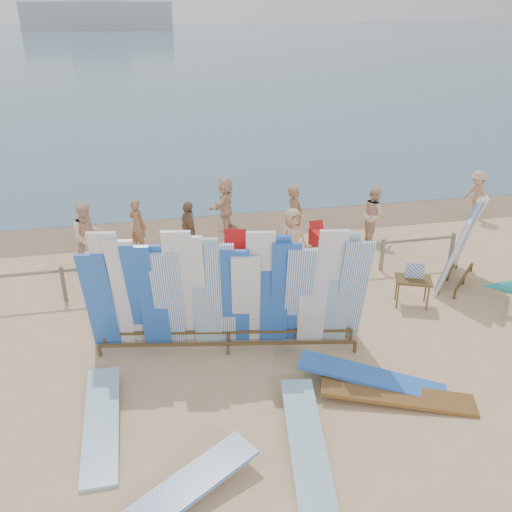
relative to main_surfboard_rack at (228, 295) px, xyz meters
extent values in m
plane|color=tan|center=(0.53, -0.27, -1.24)|extent=(160.00, 160.00, 0.00)
cube|color=#3F6071|center=(0.53, 127.73, -1.24)|extent=(320.00, 240.00, 0.02)
cube|color=#7D5F46|center=(0.53, 6.93, -1.24)|extent=(40.00, 2.60, 0.01)
cube|color=#999EA3|center=(-11.47, 179.73, 2.78)|extent=(45.00, 8.00, 8.00)
cube|color=#7B6F5D|center=(0.53, 2.73, -0.44)|extent=(12.00, 0.06, 0.06)
cube|color=#7B6F5D|center=(-3.47, 2.73, -0.79)|extent=(0.08, 0.08, 0.90)
cube|color=#7B6F5D|center=(-1.47, 2.73, -0.79)|extent=(0.08, 0.08, 0.90)
cube|color=#7B6F5D|center=(0.53, 2.73, -0.79)|extent=(0.08, 0.08, 0.90)
cube|color=#7B6F5D|center=(2.53, 2.73, -0.79)|extent=(0.08, 0.08, 0.90)
cube|color=#7B6F5D|center=(4.53, 2.73, -0.79)|extent=(0.08, 0.08, 0.90)
cube|color=#7B6F5D|center=(6.53, 2.73, -0.79)|extent=(0.08, 0.08, 0.90)
cube|color=brown|center=(-0.05, -0.21, -0.99)|extent=(5.04, 0.97, 0.06)
cube|color=brown|center=(0.03, 0.21, -0.99)|extent=(5.04, 0.97, 0.06)
cube|color=blue|center=(-2.47, 0.45, -0.11)|extent=(0.64, 0.66, 2.26)
cube|color=white|center=(-2.19, 0.40, 0.12)|extent=(0.65, 0.75, 2.71)
cube|color=white|center=(-1.91, 0.35, 0.05)|extent=(0.67, 0.87, 2.58)
cube|color=blue|center=(-1.63, 0.30, 0.00)|extent=(0.68, 0.89, 2.47)
cube|color=blue|center=(-1.43, 0.26, -0.03)|extent=(0.63, 0.64, 2.42)
cube|color=white|center=(-1.16, 0.21, -0.09)|extent=(0.65, 0.76, 2.29)
cube|color=white|center=(-0.88, 0.16, 0.13)|extent=(0.67, 0.86, 2.74)
cube|color=white|center=(-0.68, 0.12, 0.08)|extent=(0.67, 0.86, 2.64)
cube|color=#81B4CF|center=(-0.40, 0.07, 0.04)|extent=(0.64, 0.71, 2.56)
cube|color=white|center=(-0.13, 0.02, -0.01)|extent=(0.65, 0.75, 2.45)
cube|color=blue|center=(0.15, -0.03, -0.07)|extent=(0.66, 0.79, 2.34)
cube|color=white|center=(0.35, -0.06, -0.13)|extent=(0.67, 0.86, 2.21)
cube|color=white|center=(0.63, -0.11, 0.11)|extent=(0.66, 0.81, 2.70)
cube|color=blue|center=(0.90, -0.16, 0.07)|extent=(0.65, 0.73, 2.61)
cube|color=blue|center=(1.10, -0.20, 0.00)|extent=(0.67, 0.85, 2.48)
cube|color=white|center=(1.38, -0.25, -0.06)|extent=(0.68, 0.89, 2.36)
cube|color=white|center=(1.66, -0.30, -0.08)|extent=(0.63, 0.66, 2.31)
cube|color=white|center=(1.94, -0.35, 0.13)|extent=(0.68, 0.89, 2.73)
cube|color=#81B4CF|center=(2.13, -0.39, 0.09)|extent=(0.65, 0.77, 2.66)
cube|color=white|center=(2.41, -0.44, 0.02)|extent=(0.69, 0.94, 2.51)
cube|color=brown|center=(6.23, 1.55, -1.02)|extent=(1.26, 1.30, 0.05)
cube|color=brown|center=(5.95, 1.82, -1.02)|extent=(1.26, 1.30, 0.05)
cube|color=white|center=(5.51, 1.09, -0.23)|extent=(0.71, 0.71, 2.02)
cube|color=white|center=(5.75, 1.34, -0.03)|extent=(0.81, 0.81, 2.41)
cube|color=white|center=(5.98, 1.58, -0.08)|extent=(0.82, 0.82, 2.32)
cube|color=white|center=(6.22, 1.82, -0.13)|extent=(0.83, 0.83, 2.22)
cube|color=white|center=(6.40, 2.01, -0.18)|extent=(0.84, 0.84, 2.12)
cube|color=white|center=(6.64, 2.26, -0.20)|extent=(0.72, 0.72, 2.07)
cone|color=teal|center=(6.40, 0.16, -0.61)|extent=(1.30, 0.90, 0.55)
cube|color=brown|center=(4.46, 0.89, -0.59)|extent=(0.97, 0.83, 0.05)
cube|color=white|center=(4.46, 0.89, -0.35)|extent=(0.41, 0.18, 0.38)
cube|color=white|center=(-1.38, -3.66, -1.24)|extent=(2.63, 1.80, 0.36)
cube|color=blue|center=(2.37, -1.74, -1.24)|extent=(2.66, 1.68, 0.41)
cube|color=#81B4CF|center=(-2.44, -1.83, -1.24)|extent=(0.58, 2.70, 0.22)
cube|color=brown|center=(2.65, -2.23, -1.24)|extent=(2.73, 1.45, 0.24)
cube|color=#81B4CF|center=(0.77, -2.91, -1.24)|extent=(0.97, 2.75, 0.24)
cube|color=#B31315|center=(0.78, 3.87, -0.90)|extent=(0.71, 0.68, 0.05)
cube|color=#B31315|center=(0.86, 4.11, -0.60)|extent=(0.61, 0.33, 0.58)
cube|color=#B31315|center=(1.33, 3.38, -0.95)|extent=(0.58, 0.54, 0.05)
cube|color=#B31315|center=(1.28, 3.59, -0.70)|extent=(0.52, 0.25, 0.49)
cube|color=#B31315|center=(3.22, 4.00, -0.75)|extent=(0.46, 0.70, 0.48)
cube|color=#B31315|center=(3.19, 4.26, -0.45)|extent=(0.41, 0.19, 0.30)
imported|color=#8C6042|center=(2.67, 4.66, -0.31)|extent=(0.70, 0.77, 1.86)
imported|color=#8C6042|center=(-0.35, 4.43, -0.39)|extent=(0.63, 1.06, 1.69)
imported|color=beige|center=(-2.97, 4.48, -0.32)|extent=(0.97, 0.66, 1.83)
imported|color=beige|center=(0.96, 6.51, -0.39)|extent=(1.20, 1.62, 1.69)
imported|color=tan|center=(9.13, 5.81, -0.44)|extent=(0.56, 1.08, 1.60)
imported|color=#8C6042|center=(-1.71, 5.38, -0.47)|extent=(0.61, 0.62, 1.54)
imported|color=beige|center=(5.11, 4.72, -0.41)|extent=(0.39, 0.81, 1.66)
imported|color=tan|center=(2.26, 3.43, -0.41)|extent=(0.89, 0.65, 1.65)
camera|label=1|loc=(-1.37, -9.21, 5.11)|focal=38.00mm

